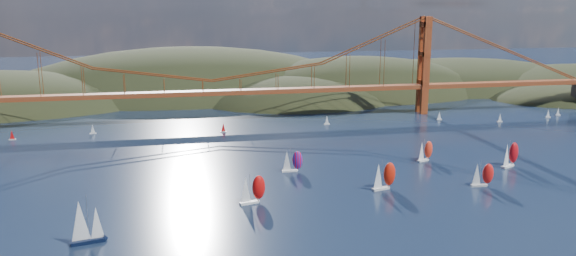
{
  "coord_description": "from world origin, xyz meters",
  "views": [
    {
      "loc": [
        -19.15,
        -117.63,
        61.96
      ],
      "look_at": [
        22.86,
        90.0,
        14.89
      ],
      "focal_mm": 35.0,
      "sensor_mm": 36.0,
      "label": 1
    }
  ],
  "objects_px": {
    "racer_2": "(482,174)",
    "racer_0": "(252,189)",
    "racer_4": "(510,154)",
    "racer_3": "(425,151)",
    "racer_1": "(384,175)",
    "racer_rwb": "(292,161)",
    "sloop_navy": "(85,222)"
  },
  "relations": [
    {
      "from": "racer_2",
      "to": "racer_3",
      "type": "relative_size",
      "value": 1.02
    },
    {
      "from": "racer_4",
      "to": "racer_rwb",
      "type": "height_order",
      "value": "racer_4"
    },
    {
      "from": "sloop_navy",
      "to": "racer_4",
      "type": "bearing_deg",
      "value": 2.11
    },
    {
      "from": "racer_1",
      "to": "racer_4",
      "type": "bearing_deg",
      "value": -0.6
    },
    {
      "from": "racer_rwb",
      "to": "racer_4",
      "type": "bearing_deg",
      "value": -3.87
    },
    {
      "from": "sloop_navy",
      "to": "racer_rwb",
      "type": "bearing_deg",
      "value": 24.76
    },
    {
      "from": "racer_2",
      "to": "racer_3",
      "type": "bearing_deg",
      "value": 103.23
    },
    {
      "from": "racer_3",
      "to": "racer_rwb",
      "type": "xyz_separation_m",
      "value": [
        -55.48,
        -3.96,
        0.0
      ]
    },
    {
      "from": "sloop_navy",
      "to": "racer_0",
      "type": "relative_size",
      "value": 1.33
    },
    {
      "from": "sloop_navy",
      "to": "racer_4",
      "type": "relative_size",
      "value": 1.26
    },
    {
      "from": "racer_2",
      "to": "racer_0",
      "type": "bearing_deg",
      "value": -175.15
    },
    {
      "from": "racer_1",
      "to": "racer_2",
      "type": "bearing_deg",
      "value": -22.12
    },
    {
      "from": "sloop_navy",
      "to": "racer_1",
      "type": "bearing_deg",
      "value": 2.23
    },
    {
      "from": "sloop_navy",
      "to": "racer_rwb",
      "type": "height_order",
      "value": "sloop_navy"
    },
    {
      "from": "racer_3",
      "to": "racer_4",
      "type": "relative_size",
      "value": 0.85
    },
    {
      "from": "racer_2",
      "to": "racer_rwb",
      "type": "bearing_deg",
      "value": 157.87
    },
    {
      "from": "sloop_navy",
      "to": "racer_4",
      "type": "height_order",
      "value": "sloop_navy"
    },
    {
      "from": "racer_0",
      "to": "racer_1",
      "type": "distance_m",
      "value": 46.02
    },
    {
      "from": "sloop_navy",
      "to": "racer_1",
      "type": "distance_m",
      "value": 96.57
    },
    {
      "from": "racer_1",
      "to": "racer_4",
      "type": "xyz_separation_m",
      "value": [
        57.86,
        16.04,
        0.09
      ]
    },
    {
      "from": "racer_0",
      "to": "racer_2",
      "type": "bearing_deg",
      "value": -16.03
    },
    {
      "from": "racer_0",
      "to": "racer_1",
      "type": "relative_size",
      "value": 0.96
    },
    {
      "from": "racer_1",
      "to": "racer_4",
      "type": "relative_size",
      "value": 0.98
    },
    {
      "from": "racer_0",
      "to": "racer_rwb",
      "type": "bearing_deg",
      "value": 41.18
    },
    {
      "from": "racer_3",
      "to": "racer_1",
      "type": "bearing_deg",
      "value": -157.21
    },
    {
      "from": "racer_0",
      "to": "racer_3",
      "type": "distance_m",
      "value": 82.72
    },
    {
      "from": "racer_4",
      "to": "racer_3",
      "type": "bearing_deg",
      "value": 127.35
    },
    {
      "from": "sloop_navy",
      "to": "racer_2",
      "type": "distance_m",
      "value": 129.54
    },
    {
      "from": "racer_1",
      "to": "racer_2",
      "type": "height_order",
      "value": "racer_1"
    },
    {
      "from": "racer_0",
      "to": "racer_4",
      "type": "xyz_separation_m",
      "value": [
        103.63,
        20.8,
        0.27
      ]
    },
    {
      "from": "sloop_navy",
      "to": "racer_0",
      "type": "height_order",
      "value": "sloop_navy"
    },
    {
      "from": "racer_0",
      "to": "racer_4",
      "type": "relative_size",
      "value": 0.95
    }
  ]
}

